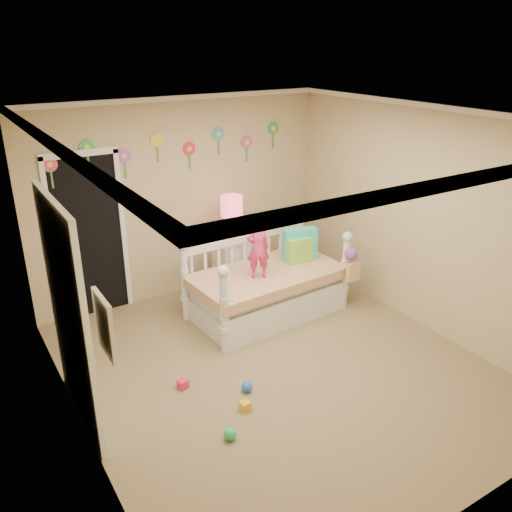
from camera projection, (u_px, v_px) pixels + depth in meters
floor at (278, 367)px, 5.63m from camera, size 4.00×4.50×0.01m
ceiling at (282, 117)px, 4.63m from camera, size 4.00×4.50×0.01m
back_wall at (183, 199)px, 6.90m from camera, size 4.00×0.01×2.60m
left_wall at (69, 306)px, 4.16m from camera, size 0.01×4.50×2.60m
right_wall at (423, 220)px, 6.11m from camera, size 0.01×4.50×2.60m
crown_molding at (282, 121)px, 4.65m from camera, size 4.00×4.50×0.06m
daybed at (267, 275)px, 6.55m from camera, size 1.97×1.14×1.04m
pillow_turquoise at (300, 245)px, 6.78m from camera, size 0.45×0.25×0.43m
pillow_lime at (299, 250)px, 6.73m from camera, size 0.35×0.14×0.33m
child at (258, 248)px, 6.23m from camera, size 0.32×0.27×0.75m
nightstand at (233, 268)px, 7.14m from camera, size 0.47×0.37×0.74m
table_lamp at (232, 212)px, 6.84m from camera, size 0.29×0.29×0.63m
closet_doorway at (89, 236)px, 6.38m from camera, size 0.90×0.04×2.07m
flower_decals at (174, 150)px, 6.60m from camera, size 3.40×0.02×0.50m
mirror_closet at (69, 316)px, 4.51m from camera, size 0.07×1.30×2.10m
wall_picture at (105, 326)px, 3.37m from camera, size 0.05×0.34×0.42m
hanging_bag at (351, 266)px, 6.55m from camera, size 0.20×0.16×0.36m
toy_scatter at (233, 391)px, 5.16m from camera, size 1.11×1.46×0.11m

